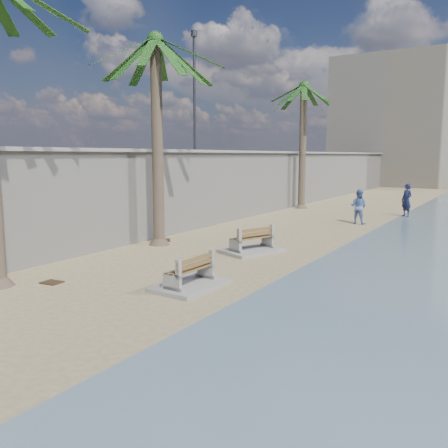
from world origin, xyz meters
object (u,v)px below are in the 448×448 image
at_px(person_a, 407,198).
at_px(person_b, 359,205).
at_px(bench_near, 190,274).
at_px(palm_back, 304,88).
at_px(bench_far, 252,242).
at_px(palm_mid, 155,43).

xyz_separation_m(person_a, person_b, (-1.48, -4.12, -0.10)).
height_order(bench_near, person_a, person_a).
xyz_separation_m(palm_back, person_a, (6.54, -0.90, -6.43)).
bearing_deg(bench_near, bench_far, 98.90).
distance_m(bench_near, palm_mid, 9.30).
distance_m(bench_far, palm_mid, 7.92).
xyz_separation_m(bench_far, person_b, (1.19, 8.89, 0.57)).
xyz_separation_m(palm_mid, palm_back, (-0.18, 14.46, 0.13)).
distance_m(bench_near, palm_back, 20.51).
distance_m(palm_back, person_a, 9.22).
bearing_deg(palm_mid, person_a, 64.87).
bearing_deg(palm_back, bench_far, -74.45).
bearing_deg(bench_far, palm_back, 105.55).
xyz_separation_m(palm_mid, person_a, (6.36, 13.56, -6.31)).
relative_size(bench_near, person_a, 0.94).
xyz_separation_m(bench_far, palm_back, (-3.87, 13.90, 7.11)).
bearing_deg(bench_near, person_a, 83.82).
height_order(bench_near, person_b, person_b).
relative_size(bench_near, palm_mid, 0.24).
bearing_deg(bench_near, person_b, 88.15).
xyz_separation_m(bench_near, palm_back, (-4.62, 18.66, 7.13)).
xyz_separation_m(bench_near, person_b, (0.44, 13.65, 0.60)).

